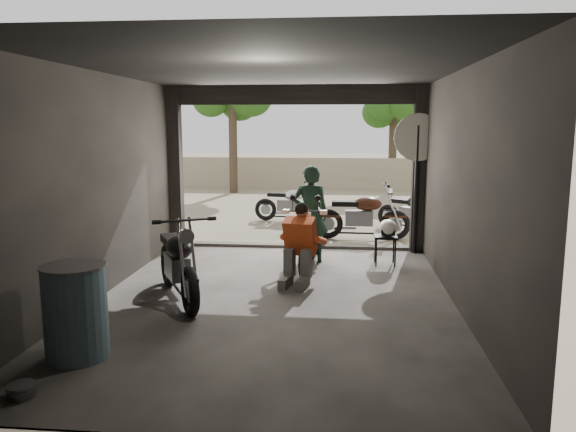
% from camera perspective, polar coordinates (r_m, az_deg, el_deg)
% --- Properties ---
extents(ground, '(80.00, 80.00, 0.00)m').
position_cam_1_polar(ground, '(7.97, -1.45, -8.75)').
color(ground, '#7A6D56').
rests_on(ground, ground).
extents(garage, '(7.00, 7.13, 3.20)m').
position_cam_1_polar(garage, '(8.21, -1.02, 0.96)').
color(garage, '#2D2B28').
rests_on(garage, ground).
extents(boundary_wall, '(18.00, 0.30, 1.20)m').
position_cam_1_polar(boundary_wall, '(21.62, 3.07, 4.36)').
color(boundary_wall, gray).
rests_on(boundary_wall, ground).
extents(tree_left, '(2.20, 2.20, 5.60)m').
position_cam_1_polar(tree_left, '(20.46, -5.70, 13.54)').
color(tree_left, '#382B1E').
rests_on(tree_left, ground).
extents(tree_right, '(2.20, 2.20, 5.00)m').
position_cam_1_polar(tree_right, '(21.63, 10.74, 12.06)').
color(tree_right, '#382B1E').
rests_on(tree_right, ground).
extents(main_bike, '(0.76, 1.69, 1.11)m').
position_cam_1_polar(main_bike, '(9.67, 2.06, -2.12)').
color(main_bike, beige).
rests_on(main_bike, ground).
extents(left_bike, '(1.56, 2.01, 1.26)m').
position_cam_1_polar(left_bike, '(8.05, -11.15, -4.08)').
color(left_bike, black).
rests_on(left_bike, ground).
extents(outside_bike_a, '(1.67, 0.86, 1.08)m').
position_cam_1_polar(outside_bike_a, '(14.31, 0.16, 1.58)').
color(outside_bike_a, black).
rests_on(outside_bike_a, ground).
extents(outside_bike_b, '(1.82, 0.76, 1.23)m').
position_cam_1_polar(outside_bike_b, '(12.17, 7.49, 0.48)').
color(outside_bike_b, '#3A180E').
rests_on(outside_bike_b, ground).
extents(outside_bike_c, '(1.68, 1.47, 1.08)m').
position_cam_1_polar(outside_bike_c, '(13.31, 12.54, 0.76)').
color(outside_bike_c, black).
rests_on(outside_bike_c, ground).
extents(rider, '(0.66, 0.45, 1.76)m').
position_cam_1_polar(rider, '(10.00, 2.28, 0.15)').
color(rider, black).
rests_on(rider, ground).
extents(mechanic, '(0.78, 0.96, 1.23)m').
position_cam_1_polar(mechanic, '(8.62, 1.02, -3.14)').
color(mechanic, '#BB4319').
rests_on(mechanic, ground).
extents(stool, '(0.39, 0.39, 0.54)m').
position_cam_1_polar(stool, '(10.00, 9.86, -2.40)').
color(stool, black).
rests_on(stool, ground).
extents(helmet, '(0.35, 0.36, 0.29)m').
position_cam_1_polar(helmet, '(9.92, 10.11, -1.19)').
color(helmet, white).
rests_on(helmet, stool).
extents(oil_drum, '(0.82, 0.82, 1.02)m').
position_cam_1_polar(oil_drum, '(6.40, -20.76, -9.20)').
color(oil_drum, '#415F6E').
rests_on(oil_drum, ground).
extents(sign_post, '(0.89, 0.08, 2.67)m').
position_cam_1_polar(sign_post, '(10.83, 12.99, 5.70)').
color(sign_post, black).
rests_on(sign_post, ground).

